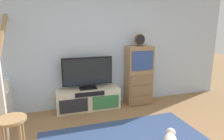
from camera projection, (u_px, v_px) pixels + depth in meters
The scene contains 6 objects.
back_wall at pixel (98, 46), 4.18m from camera, with size 6.40×0.12×2.70m, color #A8BCD1.
media_console at pixel (89, 99), 4.08m from camera, with size 1.34×0.38×0.46m.
television at pixel (88, 72), 3.97m from camera, with size 1.05×0.22×0.67m.
side_cabinet at pixel (139, 75), 4.35m from camera, with size 0.58×0.38×1.34m.
desk_clock at pixel (140, 40), 4.15m from camera, with size 0.24×0.08×0.26m.
bar_stool_near at pixel (13, 132), 2.28m from camera, with size 0.34×0.34×0.69m.
Camera 1 is at (-0.99, -1.63, 1.73)m, focal length 30.49 mm.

